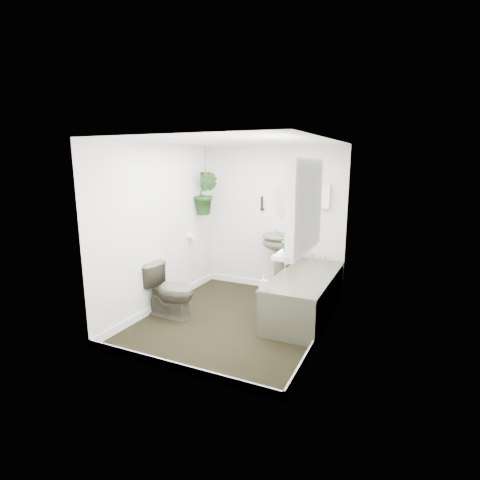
% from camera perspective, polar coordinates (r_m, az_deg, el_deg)
% --- Properties ---
extents(floor, '(2.30, 2.80, 0.02)m').
position_cam_1_polar(floor, '(5.10, -0.73, -12.06)').
color(floor, black).
rests_on(floor, ground).
extents(ceiling, '(2.30, 2.80, 0.02)m').
position_cam_1_polar(ceiling, '(4.66, -0.81, 14.98)').
color(ceiling, white).
rests_on(ceiling, ground).
extents(wall_back, '(2.30, 0.02, 2.30)m').
position_cam_1_polar(wall_back, '(6.02, 5.08, 3.19)').
color(wall_back, white).
rests_on(wall_back, ground).
extents(wall_front, '(2.30, 0.02, 2.30)m').
position_cam_1_polar(wall_front, '(3.56, -10.69, -3.17)').
color(wall_front, white).
rests_on(wall_front, ground).
extents(wall_left, '(0.02, 2.80, 2.30)m').
position_cam_1_polar(wall_left, '(5.34, -12.05, 1.84)').
color(wall_left, white).
rests_on(wall_left, ground).
extents(wall_right, '(0.02, 2.80, 2.30)m').
position_cam_1_polar(wall_right, '(4.38, 13.05, -0.43)').
color(wall_right, white).
rests_on(wall_right, ground).
extents(skirting, '(2.30, 2.80, 0.10)m').
position_cam_1_polar(skirting, '(5.07, -0.73, -11.45)').
color(skirting, white).
rests_on(skirting, floor).
extents(bathtub, '(0.72, 1.72, 0.58)m').
position_cam_1_polar(bathtub, '(5.16, 9.84, -8.33)').
color(bathtub, '#4E4E3C').
rests_on(bathtub, floor).
extents(bath_screen, '(0.04, 0.72, 1.40)m').
position_cam_1_polar(bath_screen, '(5.46, 8.23, 3.59)').
color(bath_screen, silver).
rests_on(bath_screen, bathtub).
extents(shower_box, '(0.20, 0.10, 0.35)m').
position_cam_1_polar(shower_box, '(5.69, 12.55, 6.50)').
color(shower_box, white).
rests_on(shower_box, wall_back).
extents(oval_mirror, '(0.46, 0.03, 0.62)m').
position_cam_1_polar(oval_mirror, '(5.87, 7.05, 6.37)').
color(oval_mirror, beige).
rests_on(oval_mirror, wall_back).
extents(wall_sconce, '(0.04, 0.04, 0.22)m').
position_cam_1_polar(wall_sconce, '(6.01, 3.35, 5.60)').
color(wall_sconce, black).
rests_on(wall_sconce, wall_back).
extents(toilet_roll_holder, '(0.11, 0.11, 0.11)m').
position_cam_1_polar(toilet_roll_holder, '(5.92, -7.42, 0.52)').
color(toilet_roll_holder, white).
rests_on(toilet_roll_holder, wall_left).
extents(window_recess, '(0.08, 1.00, 0.90)m').
position_cam_1_polar(window_recess, '(3.64, 10.00, 5.21)').
color(window_recess, white).
rests_on(window_recess, wall_right).
extents(window_sill, '(0.18, 1.00, 0.04)m').
position_cam_1_polar(window_sill, '(3.73, 8.73, -1.14)').
color(window_sill, white).
rests_on(window_sill, wall_right).
extents(window_blinds, '(0.01, 0.86, 0.76)m').
position_cam_1_polar(window_blinds, '(3.65, 9.32, 5.26)').
color(window_blinds, white).
rests_on(window_blinds, wall_right).
extents(toilet, '(0.72, 0.42, 0.72)m').
position_cam_1_polar(toilet, '(5.16, -10.64, -7.53)').
color(toilet, '#4E4E3C').
rests_on(toilet, floor).
extents(pedestal_sink, '(0.61, 0.54, 0.96)m').
position_cam_1_polar(pedestal_sink, '(5.85, 6.12, -3.80)').
color(pedestal_sink, '#4E4E3C').
rests_on(pedestal_sink, floor).
extents(sill_plant, '(0.22, 0.19, 0.23)m').
position_cam_1_polar(sill_plant, '(3.41, 7.65, -0.02)').
color(sill_plant, black).
rests_on(sill_plant, window_sill).
extents(hanging_plant, '(0.43, 0.38, 0.67)m').
position_cam_1_polar(hanging_plant, '(5.97, -5.24, 7.04)').
color(hanging_plant, black).
rests_on(hanging_plant, ceiling).
extents(soap_bottle, '(0.10, 0.10, 0.18)m').
position_cam_1_polar(soap_bottle, '(4.41, 3.62, -6.51)').
color(soap_bottle, black).
rests_on(soap_bottle, bathtub).
extents(hanging_pot, '(0.16, 0.16, 0.12)m').
position_cam_1_polar(hanging_pot, '(5.95, -5.29, 9.67)').
color(hanging_pot, black).
rests_on(hanging_pot, ceiling).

